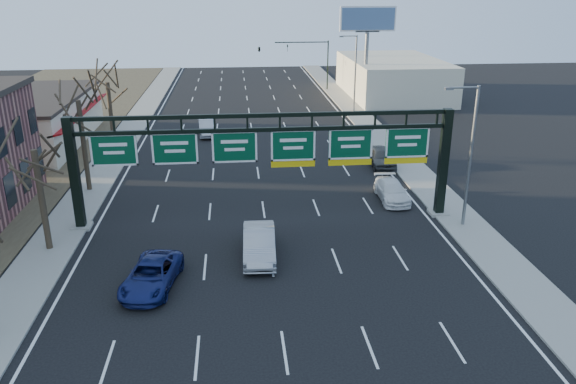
{
  "coord_description": "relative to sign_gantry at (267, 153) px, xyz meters",
  "views": [
    {
      "loc": [
        -1.77,
        -25.79,
        14.66
      ],
      "look_at": [
        1.19,
        4.73,
        3.2
      ],
      "focal_mm": 35.0,
      "sensor_mm": 36.0,
      "label": 1
    }
  ],
  "objects": [
    {
      "name": "tree_far",
      "position": [
        -12.96,
        17.0,
        2.86
      ],
      "size": [
        3.6,
        3.6,
        8.86
      ],
      "color": "#30271B",
      "rests_on": "sidewalk_left"
    },
    {
      "name": "billboard_right",
      "position": [
        14.84,
        36.98,
        4.43
      ],
      "size": [
        7.0,
        0.5,
        12.0
      ],
      "color": "slate",
      "rests_on": "ground"
    },
    {
      "name": "tree_mid",
      "position": [
        -12.96,
        7.0,
        3.23
      ],
      "size": [
        3.6,
        3.6,
        9.24
      ],
      "color": "#30271B",
      "rests_on": "sidewalk_left"
    },
    {
      "name": "streetlight_near",
      "position": [
        12.31,
        -2.0,
        0.45
      ],
      "size": [
        2.15,
        0.22,
        9.0
      ],
      "color": "slate",
      "rests_on": "sidewalk_right"
    },
    {
      "name": "car_blue_suv",
      "position": [
        -6.42,
        -7.97,
        -3.93
      ],
      "size": [
        3.12,
        5.33,
        1.39
      ],
      "primitive_type": "imported",
      "rotation": [
        0.0,
        0.0,
        -0.17
      ],
      "color": "navy",
      "rests_on": "ground"
    },
    {
      "name": "sidewalk_right",
      "position": [
        12.64,
        12.0,
        -4.57
      ],
      "size": [
        3.0,
        120.0,
        0.12
      ],
      "primitive_type": "cube",
      "color": "gray",
      "rests_on": "ground"
    },
    {
      "name": "traffic_signal_mast",
      "position": [
        5.53,
        47.0,
        0.87
      ],
      "size": [
        10.16,
        0.54,
        7.0
      ],
      "color": "black",
      "rests_on": "ground"
    },
    {
      "name": "building_right_distant",
      "position": [
        19.84,
        42.0,
        -2.13
      ],
      "size": [
        12.0,
        20.0,
        5.0
      ],
      "primitive_type": "cube",
      "color": "beige",
      "rests_on": "ground"
    },
    {
      "name": "cream_strip",
      "position": [
        -21.64,
        21.0,
        -2.27
      ],
      "size": [
        10.9,
        18.4,
        4.7
      ],
      "color": "beige",
      "rests_on": "ground"
    },
    {
      "name": "sidewalk_left",
      "position": [
        -12.96,
        12.0,
        -4.57
      ],
      "size": [
        3.0,
        120.0,
        0.12
      ],
      "primitive_type": "cube",
      "color": "gray",
      "rests_on": "ground"
    },
    {
      "name": "car_grey_far",
      "position": [
        10.31,
        10.77,
        -3.81
      ],
      "size": [
        2.03,
        4.86,
        1.64
      ],
      "primitive_type": "imported",
      "rotation": [
        0.0,
        0.0,
        -0.02
      ],
      "color": "#383B3D",
      "rests_on": "ground"
    },
    {
      "name": "streetlight_far",
      "position": [
        12.31,
        32.0,
        0.45
      ],
      "size": [
        2.15,
        0.22,
        9.0
      ],
      "color": "slate",
      "rests_on": "sidewalk_right"
    },
    {
      "name": "sign_gantry",
      "position": [
        0.0,
        0.0,
        0.0
      ],
      "size": [
        24.6,
        1.2,
        7.2
      ],
      "color": "black",
      "rests_on": "ground"
    },
    {
      "name": "car_silver_distant",
      "position": [
        -4.74,
        22.74,
        -3.85
      ],
      "size": [
        2.02,
        4.86,
        1.56
      ],
      "primitive_type": "imported",
      "rotation": [
        0.0,
        0.0,
        0.08
      ],
      "color": "#A3A2A7",
      "rests_on": "ground"
    },
    {
      "name": "tree_gantry",
      "position": [
        -12.96,
        -3.0,
        2.48
      ],
      "size": [
        3.6,
        3.6,
        8.48
      ],
      "color": "#30271B",
      "rests_on": "sidewalk_left"
    },
    {
      "name": "ground",
      "position": [
        -0.16,
        -8.0,
        -4.63
      ],
      "size": [
        160.0,
        160.0,
        0.0
      ],
      "primitive_type": "plane",
      "color": "black",
      "rests_on": "ground"
    },
    {
      "name": "lane_markings",
      "position": [
        -0.16,
        12.0,
        -4.62
      ],
      "size": [
        21.6,
        120.0,
        0.01
      ],
      "primitive_type": "cube",
      "color": "white",
      "rests_on": "ground"
    },
    {
      "name": "car_silver_sedan",
      "position": [
        -0.79,
        -5.13,
        -3.79
      ],
      "size": [
        1.93,
        5.12,
        1.67
      ],
      "primitive_type": "imported",
      "rotation": [
        0.0,
        0.0,
        -0.03
      ],
      "color": "#9D9EA2",
      "rests_on": "ground"
    },
    {
      "name": "car_white_wagon",
      "position": [
        9.11,
        2.95,
        -3.95
      ],
      "size": [
        1.96,
        4.68,
        1.35
      ],
      "primitive_type": "imported",
      "rotation": [
        0.0,
        0.0,
        -0.01
      ],
      "color": "white",
      "rests_on": "ground"
    }
  ]
}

